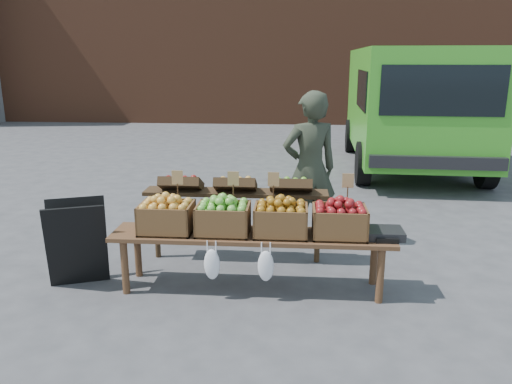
# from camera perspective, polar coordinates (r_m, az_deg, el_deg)

# --- Properties ---
(ground) EXTENTS (80.00, 80.00, 0.00)m
(ground) POSITION_cam_1_polar(r_m,az_deg,el_deg) (4.75, -0.86, -12.46)
(ground) COLOR #47474A
(delivery_van) EXTENTS (2.64, 5.41, 2.38)m
(delivery_van) POSITION_cam_1_polar(r_m,az_deg,el_deg) (10.75, 17.27, 8.99)
(delivery_van) COLOR green
(delivery_van) RESTS_ON ground
(vendor) EXTENTS (0.78, 0.63, 1.85)m
(vendor) POSITION_cam_1_polar(r_m,az_deg,el_deg) (5.95, 6.15, 2.59)
(vendor) COLOR #2F3527
(vendor) RESTS_ON ground
(chalkboard_sign) EXTENTS (0.64, 0.49, 0.86)m
(chalkboard_sign) POSITION_cam_1_polar(r_m,az_deg,el_deg) (5.28, -19.76, -5.44)
(chalkboard_sign) COLOR black
(chalkboard_sign) RESTS_ON ground
(back_table) EXTENTS (2.10, 0.44, 1.04)m
(back_table) POSITION_cam_1_polar(r_m,az_deg,el_deg) (5.51, -2.30, -2.67)
(back_table) COLOR #362515
(back_table) RESTS_ON ground
(display_bench) EXTENTS (2.70, 0.56, 0.57)m
(display_bench) POSITION_cam_1_polar(r_m,az_deg,el_deg) (4.90, -0.47, -7.92)
(display_bench) COLOR #51331E
(display_bench) RESTS_ON ground
(crate_golden_apples) EXTENTS (0.50, 0.40, 0.28)m
(crate_golden_apples) POSITION_cam_1_polar(r_m,az_deg,el_deg) (4.89, -10.17, -2.90)
(crate_golden_apples) COLOR gold
(crate_golden_apples) RESTS_ON display_bench
(crate_russet_pears) EXTENTS (0.50, 0.40, 0.28)m
(crate_russet_pears) POSITION_cam_1_polar(r_m,az_deg,el_deg) (4.78, -3.77, -3.10)
(crate_russet_pears) COLOR #52A035
(crate_russet_pears) RESTS_ON display_bench
(crate_red_apples) EXTENTS (0.50, 0.40, 0.28)m
(crate_red_apples) POSITION_cam_1_polar(r_m,az_deg,el_deg) (4.73, 2.85, -3.27)
(crate_red_apples) COLOR #A4650F
(crate_red_apples) RESTS_ON display_bench
(crate_green_apples) EXTENTS (0.50, 0.40, 0.28)m
(crate_green_apples) POSITION_cam_1_polar(r_m,az_deg,el_deg) (4.75, 9.50, -3.39)
(crate_green_apples) COLOR maroon
(crate_green_apples) RESTS_ON display_bench
(weighing_scale) EXTENTS (0.34, 0.30, 0.08)m
(weighing_scale) POSITION_cam_1_polar(r_m,az_deg,el_deg) (4.84, 14.49, -4.58)
(weighing_scale) COLOR black
(weighing_scale) RESTS_ON display_bench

